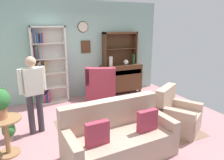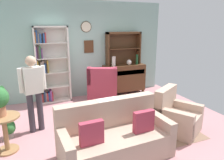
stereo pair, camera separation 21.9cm
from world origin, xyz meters
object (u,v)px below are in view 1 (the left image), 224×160
at_px(wingback_chair, 101,90).
at_px(person_reading, 33,90).
at_px(vase_round, 126,62).
at_px(potted_plant_small, 9,132).
at_px(armchair_floral, 176,116).
at_px(vase_tall, 111,61).
at_px(couch_floral, 118,138).
at_px(sideboard, 121,78).
at_px(plant_stand, 6,133).
at_px(book_stack, 99,109).
at_px(coffee_table, 99,113).
at_px(bookshelf, 47,67).
at_px(bottle_wine, 134,59).
at_px(sideboard_hutch, 120,44).

relative_size(wingback_chair, person_reading, 0.67).
bearing_deg(vase_round, potted_plant_small, -154.38).
relative_size(vase_round, armchair_floral, 0.16).
relative_size(vase_tall, couch_floral, 0.16).
height_order(sideboard, plant_stand, sideboard).
bearing_deg(vase_round, book_stack, -130.89).
xyz_separation_m(sideboard, coffee_table, (-1.52, -1.95, -0.16)).
xyz_separation_m(vase_tall, wingback_chair, (-0.54, -0.51, -0.68)).
distance_m(vase_tall, potted_plant_small, 3.37).
bearing_deg(vase_tall, coffee_table, -121.03).
relative_size(bookshelf, wingback_chair, 2.00).
relative_size(armchair_floral, book_stack, 5.05).
relative_size(sideboard, potted_plant_small, 3.98).
bearing_deg(plant_stand, coffee_table, 5.65).
distance_m(bookshelf, plant_stand, 2.51).
height_order(couch_floral, book_stack, couch_floral).
bearing_deg(couch_floral, bottle_wine, 55.54).
xyz_separation_m(armchair_floral, potted_plant_small, (-3.17, 0.94, -0.10)).
xyz_separation_m(coffee_table, book_stack, (0.00, -0.01, 0.10)).
height_order(sideboard_hutch, armchair_floral, sideboard_hutch).
distance_m(bookshelf, wingback_chair, 1.59).
bearing_deg(plant_stand, bottle_wine, 29.34).
distance_m(couch_floral, wingback_chair, 2.41).
bearing_deg(bottle_wine, armchair_floral, -99.81).
distance_m(bottle_wine, book_stack, 2.75).
xyz_separation_m(bookshelf, couch_floral, (0.67, -3.01, -0.71)).
relative_size(bottle_wine, plant_stand, 0.48).
distance_m(bottle_wine, armchair_floral, 2.68).
distance_m(sideboard, person_reading, 3.15).
height_order(sideboard, sideboard_hutch, sideboard_hutch).
bearing_deg(potted_plant_small, wingback_chair, 25.26).
distance_m(wingback_chair, book_stack, 1.49).
relative_size(sideboard, book_stack, 6.21).
distance_m(vase_round, armchair_floral, 2.66).
bearing_deg(armchair_floral, wingback_chair, 113.60).
bearing_deg(bottle_wine, vase_round, 175.05).
bearing_deg(vase_tall, sideboard_hutch, 25.89).
bearing_deg(sideboard, couch_floral, -118.00).
relative_size(plant_stand, book_stack, 3.11).
bearing_deg(bookshelf, coffee_table, -70.95).
bearing_deg(vase_round, vase_tall, -178.51).
bearing_deg(sideboard_hutch, book_stack, -126.13).
relative_size(wingback_chair, book_stack, 5.02).
bearing_deg(plant_stand, person_reading, 48.14).
height_order(couch_floral, plant_stand, couch_floral).
bearing_deg(bottle_wine, wingback_chair, -159.12).
bearing_deg(vase_round, wingback_chair, -153.62).
bearing_deg(person_reading, potted_plant_small, -165.98).
bearing_deg(armchair_floral, book_stack, 156.09).
bearing_deg(couch_floral, potted_plant_small, 143.25).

